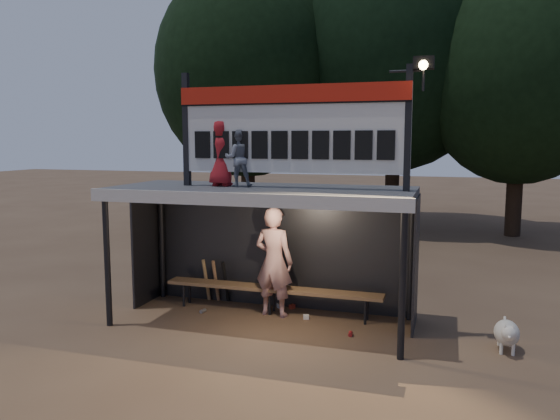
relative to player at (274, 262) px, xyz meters
name	(u,v)px	position (x,y,z in m)	size (l,w,h in m)	color
ground	(262,322)	(-0.08, -0.44, -0.97)	(80.00, 80.00, 0.00)	brown
player	(274,262)	(0.00, 0.00, 0.00)	(0.71, 0.47, 1.95)	silver
child_a	(239,158)	(-0.47, -0.44, 1.82)	(0.46, 0.36, 0.95)	slate
child_b	(221,153)	(-0.80, -0.39, 1.90)	(0.55, 0.36, 1.12)	maroon
dugout_shelter	(266,214)	(-0.08, -0.19, 0.87)	(5.10, 2.08, 2.32)	#3F3F42
scoreboard_assembly	(294,126)	(0.48, -0.45, 2.35)	(4.10, 0.27, 1.99)	black
bench	(272,289)	(-0.08, 0.11, -0.54)	(4.00, 0.35, 0.48)	olive
tree_left	(247,71)	(-4.08, 9.56, 4.54)	(6.46, 6.46, 9.27)	black
tree_mid	(395,52)	(0.92, 11.06, 5.19)	(7.22, 7.22, 10.36)	black
tree_right	(521,73)	(4.92, 10.06, 4.21)	(6.08, 6.08, 8.72)	black
dog	(507,333)	(3.79, -0.58, -0.70)	(0.36, 0.81, 0.49)	beige
bats	(216,281)	(-1.29, 0.38, -0.54)	(0.48, 0.32, 0.84)	#A0794A
litter	(285,314)	(0.20, 0.00, -0.94)	(2.84, 1.21, 0.08)	#B6311F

